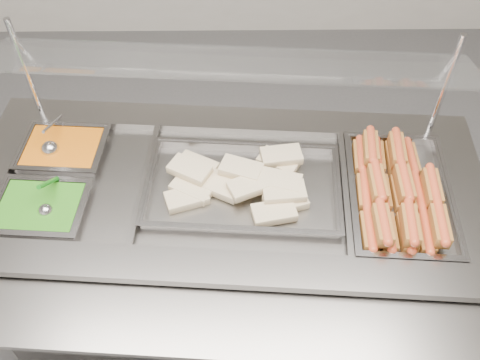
{
  "coord_description": "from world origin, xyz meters",
  "views": [
    {
      "loc": [
        0.13,
        -0.82,
        2.18
      ],
      "look_at": [
        0.15,
        0.34,
        0.85
      ],
      "focal_mm": 40.0,
      "sensor_mm": 36.0,
      "label": 1
    }
  ],
  "objects_px": {
    "pan_wraps": "(243,189)",
    "ladle": "(51,148)",
    "steam_counter": "(228,252)",
    "pan_hotdogs": "(398,199)",
    "serving_spoon": "(46,206)",
    "sneeze_guard": "(229,64)"
  },
  "relations": [
    {
      "from": "steam_counter",
      "to": "serving_spoon",
      "type": "bearing_deg",
      "value": -170.47
    },
    {
      "from": "steam_counter",
      "to": "pan_hotdogs",
      "type": "height_order",
      "value": "pan_hotdogs"
    },
    {
      "from": "steam_counter",
      "to": "pan_hotdogs",
      "type": "relative_size",
      "value": 3.38
    },
    {
      "from": "pan_wraps",
      "to": "serving_spoon",
      "type": "bearing_deg",
      "value": -171.65
    },
    {
      "from": "steam_counter",
      "to": "pan_wraps",
      "type": "distance_m",
      "value": 0.39
    },
    {
      "from": "sneeze_guard",
      "to": "ladle",
      "type": "height_order",
      "value": "sneeze_guard"
    },
    {
      "from": "pan_wraps",
      "to": "sneeze_guard",
      "type": "bearing_deg",
      "value": 101.18
    },
    {
      "from": "steam_counter",
      "to": "ladle",
      "type": "xyz_separation_m",
      "value": [
        -0.62,
        0.17,
        0.42
      ]
    },
    {
      "from": "steam_counter",
      "to": "sneeze_guard",
      "type": "height_order",
      "value": "sneeze_guard"
    },
    {
      "from": "pan_wraps",
      "to": "ladle",
      "type": "height_order",
      "value": "ladle"
    },
    {
      "from": "pan_hotdogs",
      "to": "ladle",
      "type": "relative_size",
      "value": 2.87
    },
    {
      "from": "ladle",
      "to": "steam_counter",
      "type": "bearing_deg",
      "value": -14.96
    },
    {
      "from": "sneeze_guard",
      "to": "serving_spoon",
      "type": "relative_size",
      "value": 9.46
    },
    {
      "from": "steam_counter",
      "to": "pan_wraps",
      "type": "xyz_separation_m",
      "value": [
        0.06,
        -0.0,
        0.39
      ]
    },
    {
      "from": "pan_hotdogs",
      "to": "serving_spoon",
      "type": "bearing_deg",
      "value": -177.27
    },
    {
      "from": "sneeze_guard",
      "to": "pan_hotdogs",
      "type": "bearing_deg",
      "value": -23.44
    },
    {
      "from": "sneeze_guard",
      "to": "ladle",
      "type": "xyz_separation_m",
      "value": [
        -0.64,
        -0.04,
        -0.33
      ]
    },
    {
      "from": "sneeze_guard",
      "to": "ladle",
      "type": "relative_size",
      "value": 8.34
    },
    {
      "from": "pan_hotdogs",
      "to": "pan_wraps",
      "type": "height_order",
      "value": "same"
    },
    {
      "from": "ladle",
      "to": "serving_spoon",
      "type": "distance_m",
      "value": 0.27
    },
    {
      "from": "pan_wraps",
      "to": "ladle",
      "type": "bearing_deg",
      "value": 165.89
    },
    {
      "from": "serving_spoon",
      "to": "ladle",
      "type": "bearing_deg",
      "value": 99.85
    }
  ]
}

